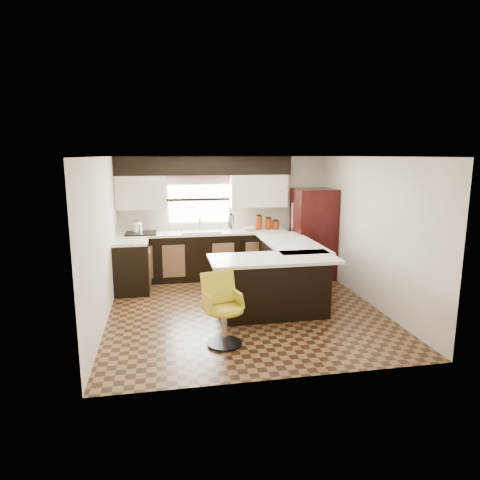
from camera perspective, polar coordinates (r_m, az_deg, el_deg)
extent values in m
plane|color=#49301A|center=(6.92, 0.55, -9.23)|extent=(4.40, 4.40, 0.00)
plane|color=silver|center=(6.49, 0.59, 11.05)|extent=(4.40, 4.40, 0.00)
plane|color=beige|center=(8.74, -2.20, 3.21)|extent=(4.40, 0.00, 4.40)
plane|color=beige|center=(4.52, 5.92, -4.53)|extent=(4.40, 0.00, 4.40)
plane|color=beige|center=(6.54, -17.81, -0.07)|extent=(0.00, 4.40, 4.40)
plane|color=beige|center=(7.29, 16.99, 1.11)|extent=(0.00, 4.40, 4.40)
cube|color=black|center=(8.54, -4.86, -2.15)|extent=(3.30, 0.60, 0.90)
cube|color=black|center=(7.89, -14.21, -3.58)|extent=(0.60, 0.70, 0.90)
cube|color=silver|center=(8.44, -4.91, 0.97)|extent=(3.30, 0.60, 0.04)
cube|color=silver|center=(7.78, -14.37, -0.22)|extent=(0.60, 0.70, 0.04)
cube|color=black|center=(8.44, -4.80, 9.84)|extent=(3.40, 0.35, 0.36)
cube|color=beige|center=(8.43, -13.08, 6.18)|extent=(0.94, 0.35, 0.64)
cube|color=beige|center=(8.64, 2.44, 6.58)|extent=(1.14, 0.35, 0.64)
cube|color=white|center=(8.62, -5.50, 5.40)|extent=(1.20, 0.02, 0.90)
cube|color=#D19B93|center=(8.55, -5.52, 7.97)|extent=(1.30, 0.06, 0.18)
cube|color=#B2B2B7|center=(8.41, -5.24, 1.19)|extent=(0.75, 0.45, 0.03)
cube|color=black|center=(8.42, 2.13, -2.44)|extent=(0.58, 0.03, 0.78)
cube|color=black|center=(8.39, -13.09, 0.89)|extent=(0.58, 0.50, 0.02)
cube|color=black|center=(7.57, 6.36, -3.92)|extent=(0.60, 1.95, 0.90)
cube|color=black|center=(6.54, 4.39, -6.35)|extent=(1.65, 0.60, 0.90)
cube|color=silver|center=(7.48, 6.80, -0.40)|extent=(0.84, 1.95, 0.04)
cube|color=silver|center=(6.32, 4.49, -2.52)|extent=(1.89, 0.84, 0.04)
cube|color=black|center=(8.59, 9.72, 0.83)|extent=(0.76, 0.73, 1.78)
cylinder|color=silver|center=(8.48, -1.25, 2.30)|extent=(0.14, 0.14, 0.32)
imported|color=white|center=(8.56, 1.15, 1.53)|extent=(0.26, 0.26, 0.06)
cylinder|color=maroon|center=(8.61, 2.50, 2.29)|extent=(0.13, 0.13, 0.28)
cylinder|color=maroon|center=(8.66, 3.79, 2.14)|extent=(0.13, 0.13, 0.22)
cylinder|color=maroon|center=(8.70, 4.77, 1.99)|extent=(0.14, 0.14, 0.17)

